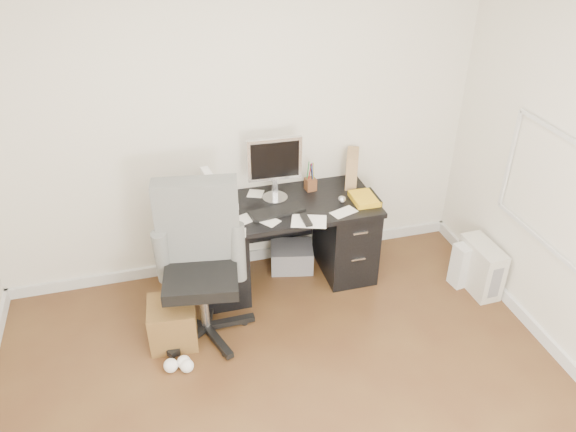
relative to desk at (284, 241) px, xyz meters
name	(u,v)px	position (x,y,z in m)	size (l,w,h in m)	color
room_shell	(316,218)	(-0.27, -1.62, 1.26)	(4.02, 4.02, 2.71)	beige
desk	(284,241)	(0.00, 0.00, 0.00)	(1.50, 0.70, 0.75)	black
loose_papers	(261,211)	(-0.20, -0.05, 0.35)	(1.10, 0.60, 0.00)	white
lcd_monitor	(275,169)	(-0.05, 0.11, 0.63)	(0.44, 0.25, 0.55)	#B9BABE
keyboard	(277,212)	(-0.08, -0.11, 0.36)	(0.43, 0.15, 0.02)	black
computer_mouse	(342,200)	(0.46, -0.10, 0.38)	(0.07, 0.07, 0.07)	#B9BABE
travel_mug	(196,205)	(-0.69, 0.03, 0.44)	(0.08, 0.08, 0.18)	navy
white_binder	(210,191)	(-0.57, 0.10, 0.50)	(0.12, 0.27, 0.31)	white
magazine_file	(352,169)	(0.65, 0.18, 0.50)	(0.13, 0.25, 0.30)	olive
pen_cup	(311,176)	(0.28, 0.18, 0.48)	(0.11, 0.11, 0.25)	#583119
yellow_book	(364,198)	(0.65, -0.11, 0.37)	(0.20, 0.25, 0.04)	gold
paper_remote	(309,220)	(0.12, -0.29, 0.36)	(0.27, 0.21, 0.02)	white
office_chair	(200,268)	(-0.75, -0.48, 0.21)	(0.69, 0.69, 1.22)	#585A57
pc_tower	(480,267)	(1.55, -0.55, -0.18)	(0.19, 0.43, 0.43)	#BCB9AA
shopping_bag	(469,263)	(1.51, -0.45, -0.20)	(0.29, 0.21, 0.39)	silver
wicker_basket	(173,323)	(-0.99, -0.51, -0.23)	(0.34, 0.34, 0.34)	#462D15
desk_printer	(292,257)	(0.11, 0.15, -0.29)	(0.37, 0.30, 0.22)	slate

